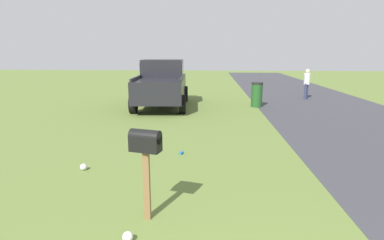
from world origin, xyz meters
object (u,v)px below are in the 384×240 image
Objects in this scene: trash_bin at (257,95)px; pedestrian at (307,82)px; mailbox at (146,149)px; pickup_truck at (162,82)px.

pedestrian reaches higher than trash_bin.
pedestrian is at bearing -10.77° from mailbox.
pickup_truck is at bearing -120.96° from pedestrian.
pickup_truck reaches higher than trash_bin.
trash_bin is at bearing -92.25° from pickup_truck.
pickup_truck reaches higher than mailbox.
pickup_truck is at bearing 90.51° from trash_bin.
mailbox is 0.28× the size of pickup_truck.
pickup_truck is 4.40× the size of trash_bin.
pedestrian is (2.48, -2.93, 0.34)m from trash_bin.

